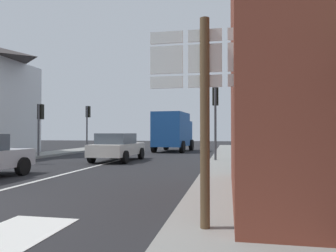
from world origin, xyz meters
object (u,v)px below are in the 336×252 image
(delivery_truck, at_px, (173,131))
(traffic_light_near_right, at_px, (215,107))
(sedan_far, at_px, (118,147))
(route_sign_post, at_px, (205,100))
(traffic_light_far_left, at_px, (88,118))
(traffic_light_near_left, at_px, (40,118))

(delivery_truck, relative_size, traffic_light_near_right, 1.36)
(sedan_far, relative_size, route_sign_post, 1.32)
(traffic_light_far_left, relative_size, traffic_light_near_left, 1.13)
(sedan_far, relative_size, traffic_light_near_left, 1.32)
(sedan_far, distance_m, traffic_light_far_left, 9.47)
(delivery_truck, height_order, route_sign_post, route_sign_post)
(traffic_light_near_left, bearing_deg, sedan_far, -11.89)
(delivery_truck, distance_m, route_sign_post, 20.46)
(sedan_far, distance_m, traffic_light_near_left, 5.63)
(route_sign_post, bearing_deg, traffic_light_near_left, 130.70)
(route_sign_post, distance_m, traffic_light_near_right, 11.53)
(traffic_light_far_left, distance_m, traffic_light_near_left, 6.51)
(traffic_light_near_right, xyz_separation_m, traffic_light_near_left, (-10.43, 1.00, -0.43))
(traffic_light_far_left, bearing_deg, sedan_far, -55.28)
(sedan_far, bearing_deg, traffic_light_near_right, 1.23)
(sedan_far, bearing_deg, route_sign_post, -64.34)
(sedan_far, distance_m, route_sign_post, 12.69)
(traffic_light_near_right, distance_m, traffic_light_near_left, 10.49)
(traffic_light_far_left, xyz_separation_m, traffic_light_near_left, (0.00, -6.51, -0.31))
(traffic_light_near_right, bearing_deg, traffic_light_far_left, 144.25)
(traffic_light_near_right, bearing_deg, traffic_light_near_left, 174.52)
(delivery_truck, relative_size, traffic_light_near_left, 1.61)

